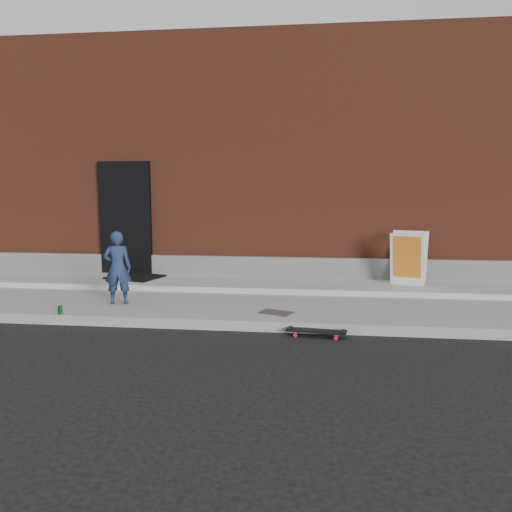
# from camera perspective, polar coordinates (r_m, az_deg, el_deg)

# --- Properties ---
(ground) EXTENTS (80.00, 80.00, 0.00)m
(ground) POSITION_cam_1_polar(r_m,az_deg,el_deg) (7.13, -3.28, -8.54)
(ground) COLOR black
(ground) RESTS_ON ground
(sidewalk) EXTENTS (20.00, 3.00, 0.15)m
(sidewalk) POSITION_cam_1_polar(r_m,az_deg,el_deg) (8.54, -1.51, -5.25)
(sidewalk) COLOR gray
(sidewalk) RESTS_ON ground
(apron) EXTENTS (20.00, 1.20, 0.10)m
(apron) POSITION_cam_1_polar(r_m,az_deg,el_deg) (9.39, -0.71, -3.27)
(apron) COLOR #979691
(apron) RESTS_ON sidewalk
(building) EXTENTS (20.00, 8.10, 5.00)m
(building) POSITION_cam_1_polar(r_m,az_deg,el_deg) (13.79, 1.83, 9.88)
(building) COLOR maroon
(building) RESTS_ON ground
(child) EXTENTS (0.48, 0.38, 1.18)m
(child) POSITION_cam_1_polar(r_m,az_deg,el_deg) (8.26, -15.54, -1.30)
(child) COLOR #1C2A4E
(child) RESTS_ON sidewalk
(skateboard) EXTENTS (0.81, 0.30, 0.09)m
(skateboard) POSITION_cam_1_polar(r_m,az_deg,el_deg) (6.88, 6.91, -8.56)
(skateboard) COLOR red
(skateboard) RESTS_ON ground
(pizza_sign) EXTENTS (0.78, 0.85, 0.98)m
(pizza_sign) POSITION_cam_1_polar(r_m,az_deg,el_deg) (9.49, 17.05, -0.18)
(pizza_sign) COLOR silver
(pizza_sign) RESTS_ON apron
(soda_can) EXTENTS (0.09, 0.09, 0.13)m
(soda_can) POSITION_cam_1_polar(r_m,az_deg,el_deg) (7.94, -21.47, -5.77)
(soda_can) COLOR #1C8D37
(soda_can) RESTS_ON sidewalk
(doormat) EXTENTS (1.15, 1.03, 0.03)m
(doormat) POSITION_cam_1_polar(r_m,az_deg,el_deg) (10.10, -13.64, -2.33)
(doormat) COLOR black
(doormat) RESTS_ON apron
(utility_plate) EXTENTS (0.54, 0.45, 0.01)m
(utility_plate) POSITION_cam_1_polar(r_m,az_deg,el_deg) (7.48, 2.32, -6.49)
(utility_plate) COLOR #5B5B60
(utility_plate) RESTS_ON sidewalk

